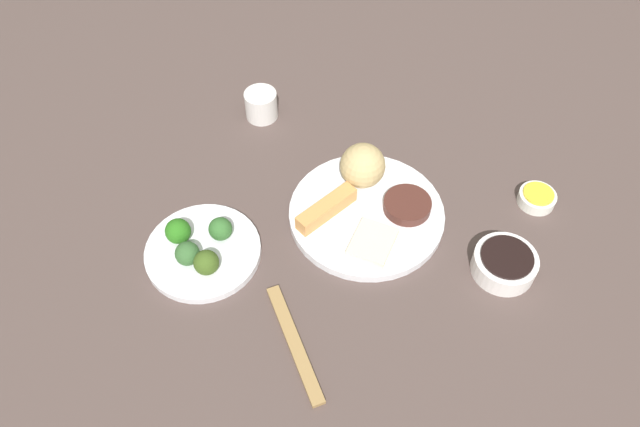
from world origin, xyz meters
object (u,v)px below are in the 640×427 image
at_px(broccoli_plate, 203,252).
at_px(sauce_ramekin_hot_mustard, 537,198).
at_px(teacup, 261,105).
at_px(chopsticks_pair, 294,343).
at_px(main_plate, 366,214).
at_px(soy_sauce_bowl, 504,264).

height_order(broccoli_plate, sauce_ramekin_hot_mustard, sauce_ramekin_hot_mustard).
bearing_deg(teacup, sauce_ramekin_hot_mustard, 117.49).
relative_size(teacup, chopsticks_pair, 0.31).
bearing_deg(chopsticks_pair, broccoli_plate, -84.83).
xyz_separation_m(main_plate, soy_sauce_bowl, (-0.10, 0.22, 0.01)).
height_order(main_plate, chopsticks_pair, main_plate).
xyz_separation_m(main_plate, broccoli_plate, (0.26, -0.11, -0.00)).
relative_size(broccoli_plate, sauce_ramekin_hot_mustard, 2.94).
xyz_separation_m(soy_sauce_bowl, teacup, (0.10, -0.54, 0.01)).
xyz_separation_m(soy_sauce_bowl, sauce_ramekin_hot_mustard, (-0.16, -0.06, -0.01)).
xyz_separation_m(broccoli_plate, sauce_ramekin_hot_mustard, (-0.52, 0.27, 0.00)).
distance_m(broccoli_plate, soy_sauce_bowl, 0.49).
height_order(main_plate, broccoli_plate, main_plate).
height_order(sauce_ramekin_hot_mustard, teacup, teacup).
bearing_deg(soy_sauce_bowl, teacup, -79.98).
xyz_separation_m(main_plate, chopsticks_pair, (0.24, 0.12, -0.00)).
xyz_separation_m(broccoli_plate, teacup, (-0.27, -0.21, 0.02)).
bearing_deg(teacup, main_plate, 89.08).
bearing_deg(broccoli_plate, sauce_ramekin_hot_mustard, 152.57).
height_order(main_plate, sauce_ramekin_hot_mustard, sauce_ramekin_hot_mustard).
bearing_deg(broccoli_plate, soy_sauce_bowl, 137.90).
bearing_deg(main_plate, soy_sauce_bowl, 114.63).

